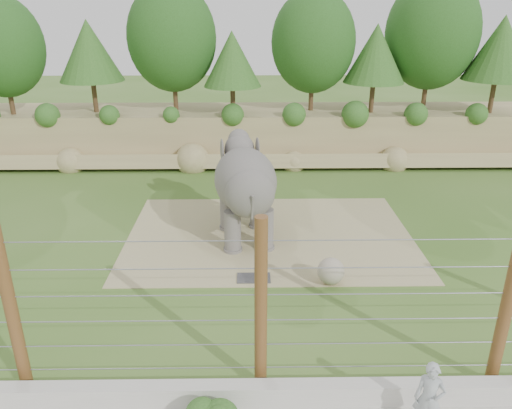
{
  "coord_description": "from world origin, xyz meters",
  "views": [
    {
      "loc": [
        -0.23,
        -13.01,
        7.7
      ],
      "look_at": [
        0.0,
        2.0,
        1.6
      ],
      "focal_mm": 35.0,
      "sensor_mm": 36.0,
      "label": 1
    }
  ],
  "objects_px": {
    "stone_ball": "(331,271)",
    "zookeeper": "(429,399)",
    "elephant": "(245,194)",
    "barrier_fence": "(261,308)"
  },
  "relations": [
    {
      "from": "stone_ball",
      "to": "zookeeper",
      "type": "xyz_separation_m",
      "value": [
        0.99,
        -5.45,
        0.36
      ]
    },
    {
      "from": "elephant",
      "to": "barrier_fence",
      "type": "bearing_deg",
      "value": -94.52
    },
    {
      "from": "elephant",
      "to": "stone_ball",
      "type": "relative_size",
      "value": 5.2
    },
    {
      "from": "stone_ball",
      "to": "zookeeper",
      "type": "distance_m",
      "value": 5.55
    },
    {
      "from": "stone_ball",
      "to": "barrier_fence",
      "type": "distance_m",
      "value": 4.98
    },
    {
      "from": "stone_ball",
      "to": "barrier_fence",
      "type": "height_order",
      "value": "barrier_fence"
    },
    {
      "from": "zookeeper",
      "to": "elephant",
      "type": "bearing_deg",
      "value": 136.92
    },
    {
      "from": "stone_ball",
      "to": "zookeeper",
      "type": "bearing_deg",
      "value": -79.66
    },
    {
      "from": "zookeeper",
      "to": "barrier_fence",
      "type": "bearing_deg",
      "value": -176.97
    },
    {
      "from": "elephant",
      "to": "barrier_fence",
      "type": "height_order",
      "value": "barrier_fence"
    }
  ]
}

